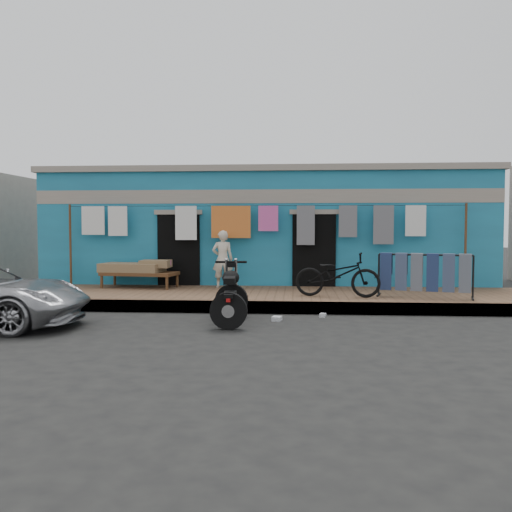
{
  "coord_description": "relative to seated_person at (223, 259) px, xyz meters",
  "views": [
    {
      "loc": [
        0.85,
        -9.38,
        1.75
      ],
      "look_at": [
        0.0,
        2.0,
        1.15
      ],
      "focal_mm": 38.0,
      "sensor_mm": 36.0,
      "label": 1
    }
  ],
  "objects": [
    {
      "name": "seated_person",
      "position": [
        0.0,
        0.0,
        0.0
      ],
      "size": [
        0.56,
        0.42,
        1.43
      ],
      "primitive_type": "imported",
      "rotation": [
        0.0,
        0.0,
        3.3
      ],
      "color": "beige",
      "rests_on": "sidewalk"
    },
    {
      "name": "jeans_rack",
      "position": [
        4.59,
        -1.58,
        -0.23
      ],
      "size": [
        2.25,
        1.45,
        0.98
      ],
      "primitive_type": null,
      "rotation": [
        0.0,
        0.0,
        -0.27
      ],
      "color": "black",
      "rests_on": "sidewalk"
    },
    {
      "name": "motorcycle",
      "position": [
        0.63,
        -3.56,
        -0.41
      ],
      "size": [
        0.88,
        1.81,
        1.11
      ],
      "primitive_type": null,
      "rotation": [
        0.0,
        0.0,
        0.08
      ],
      "color": "black",
      "rests_on": "ground"
    },
    {
      "name": "building",
      "position": [
        0.99,
        2.99,
        0.72
      ],
      "size": [
        12.2,
        5.2,
        3.36
      ],
      "color": "#206888",
      "rests_on": "ground"
    },
    {
      "name": "litter_a",
      "position": [
        0.56,
        -2.8,
        -0.93
      ],
      "size": [
        0.21,
        0.18,
        0.08
      ],
      "primitive_type": "cube",
      "rotation": [
        0.0,
        0.0,
        0.25
      ],
      "color": "silver",
      "rests_on": "ground"
    },
    {
      "name": "clothesline",
      "position": [
        0.83,
        0.25,
        0.84
      ],
      "size": [
        10.06,
        0.06,
        2.1
      ],
      "color": "brown",
      "rests_on": "sidewalk"
    },
    {
      "name": "sidewalk",
      "position": [
        0.99,
        -1.0,
        -0.84
      ],
      "size": [
        28.0,
        3.0,
        0.25
      ],
      "primitive_type": "cube",
      "color": "brown",
      "rests_on": "ground"
    },
    {
      "name": "charpoy",
      "position": [
        -2.09,
        -0.09,
        -0.39
      ],
      "size": [
        2.2,
        1.46,
        0.66
      ],
      "primitive_type": null,
      "rotation": [
        0.0,
        0.0,
        -0.14
      ],
      "color": "brown",
      "rests_on": "sidewalk"
    },
    {
      "name": "curb",
      "position": [
        0.99,
        -2.45,
        -0.84
      ],
      "size": [
        28.0,
        0.1,
        0.25
      ],
      "primitive_type": "cube",
      "color": "gray",
      "rests_on": "ground"
    },
    {
      "name": "bicycle",
      "position": [
        2.73,
        -1.6,
        -0.13
      ],
      "size": [
        1.9,
        0.94,
        1.18
      ],
      "primitive_type": "imported",
      "rotation": [
        0.0,
        0.0,
        1.4
      ],
      "color": "black",
      "rests_on": "sidewalk"
    },
    {
      "name": "litter_b",
      "position": [
        2.36,
        -2.8,
        -0.93
      ],
      "size": [
        0.14,
        0.17,
        0.07
      ],
      "primitive_type": "cube",
      "rotation": [
        0.0,
        0.0,
        1.27
      ],
      "color": "silver",
      "rests_on": "ground"
    },
    {
      "name": "litter_c",
      "position": [
        1.48,
        -3.3,
        -0.92
      ],
      "size": [
        0.2,
        0.23,
        0.08
      ],
      "primitive_type": "cube",
      "rotation": [
        0.0,
        0.0,
        1.37
      ],
      "color": "silver",
      "rests_on": "ground"
    },
    {
      "name": "ground",
      "position": [
        0.99,
        -4.0,
        -0.97
      ],
      "size": [
        80.0,
        80.0,
        0.0
      ],
      "primitive_type": "plane",
      "color": "black",
      "rests_on": "ground"
    }
  ]
}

